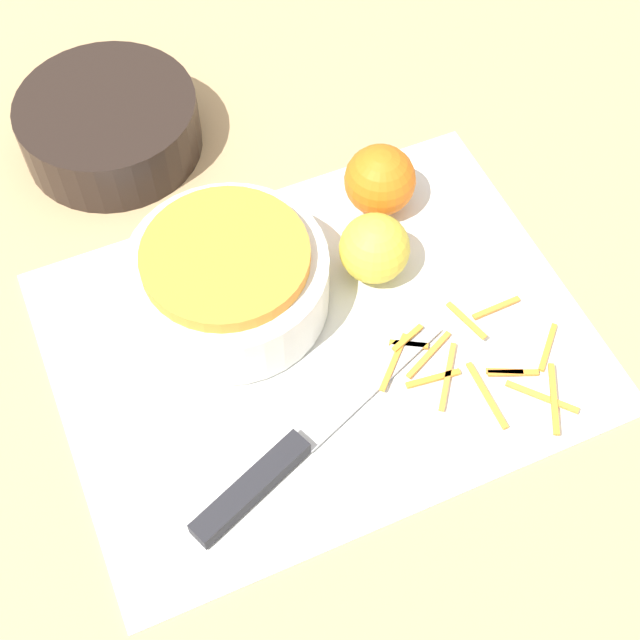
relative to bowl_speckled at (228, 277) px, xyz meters
The scene contains 8 objects.
ground_plane 0.10m from the bowl_speckled, 50.35° to the right, with size 4.00×4.00×0.00m, color tan.
cutting_board 0.10m from the bowl_speckled, 50.35° to the right, with size 0.46×0.35×0.01m.
bowl_speckled is the anchor object (origin of this frame).
bowl_dark 0.24m from the bowl_speckled, 100.29° to the left, with size 0.18×0.18×0.06m.
knife 0.17m from the bowl_speckled, 96.89° to the right, with size 0.27×0.12×0.02m.
orange_left 0.18m from the bowl_speckled, 16.07° to the left, with size 0.07×0.07×0.07m.
lemon 0.13m from the bowl_speckled, ahead, with size 0.06×0.06×0.06m.
peel_pile 0.23m from the bowl_speckled, 41.37° to the right, with size 0.17×0.15×0.01m.
Camera 1 is at (-0.16, -0.38, 0.68)m, focal length 50.00 mm.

